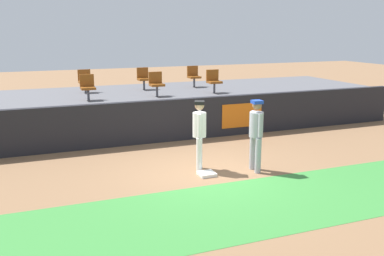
# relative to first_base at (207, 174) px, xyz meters

# --- Properties ---
(ground_plane) EXTENTS (60.00, 60.00, 0.00)m
(ground_plane) POSITION_rel_first_base_xyz_m (0.15, 0.15, -0.04)
(ground_plane) COLOR #846042
(grass_foreground_strip) EXTENTS (18.00, 2.80, 0.01)m
(grass_foreground_strip) POSITION_rel_first_base_xyz_m (0.15, -2.06, -0.04)
(grass_foreground_strip) COLOR #388438
(grass_foreground_strip) RESTS_ON ground_plane
(first_base) EXTENTS (0.40, 0.40, 0.08)m
(first_base) POSITION_rel_first_base_xyz_m (0.00, 0.00, 0.00)
(first_base) COLOR white
(first_base) RESTS_ON ground_plane
(player_fielder_home) EXTENTS (0.49, 0.51, 1.81)m
(player_fielder_home) POSITION_rel_first_base_xyz_m (-0.00, 0.47, 1.00)
(player_fielder_home) COLOR white
(player_fielder_home) RESTS_ON ground_plane
(player_runner_visitor) EXTENTS (0.37, 0.51, 1.84)m
(player_runner_visitor) POSITION_rel_first_base_xyz_m (1.30, -0.12, 1.02)
(player_runner_visitor) COLOR #9EA3AD
(player_runner_visitor) RESTS_ON ground_plane
(field_wall) EXTENTS (18.00, 0.26, 1.36)m
(field_wall) POSITION_rel_first_base_xyz_m (0.16, 3.57, 0.64)
(field_wall) COLOR black
(field_wall) RESTS_ON ground_plane
(bleacher_platform) EXTENTS (18.00, 4.80, 1.27)m
(bleacher_platform) POSITION_rel_first_base_xyz_m (0.15, 6.14, 0.59)
(bleacher_platform) COLOR #59595E
(bleacher_platform) RESTS_ON ground_plane
(seat_front_left) EXTENTS (0.46, 0.44, 0.84)m
(seat_front_left) POSITION_rel_first_base_xyz_m (-2.11, 5.01, 1.70)
(seat_front_left) COLOR #4C4C51
(seat_front_left) RESTS_ON bleacher_platform
(seat_back_left) EXTENTS (0.46, 0.44, 0.84)m
(seat_back_left) POSITION_rel_first_base_xyz_m (-1.95, 6.81, 1.70)
(seat_back_left) COLOR #4C4C51
(seat_back_left) RESTS_ON bleacher_platform
(seat_front_center) EXTENTS (0.47, 0.44, 0.84)m
(seat_front_center) POSITION_rel_first_base_xyz_m (0.25, 5.01, 1.70)
(seat_front_center) COLOR #4C4C51
(seat_front_center) RESTS_ON bleacher_platform
(seat_back_right) EXTENTS (0.46, 0.44, 0.84)m
(seat_back_right) POSITION_rel_first_base_xyz_m (2.36, 6.81, 1.70)
(seat_back_right) COLOR #4C4C51
(seat_back_right) RESTS_ON bleacher_platform
(seat_front_right) EXTENTS (0.48, 0.44, 0.84)m
(seat_front_right) POSITION_rel_first_base_xyz_m (2.43, 5.01, 1.70)
(seat_front_right) COLOR #4C4C51
(seat_front_right) RESTS_ON bleacher_platform
(seat_back_center) EXTENTS (0.44, 0.44, 0.84)m
(seat_back_center) POSITION_rel_first_base_xyz_m (0.27, 6.81, 1.70)
(seat_back_center) COLOR #4C4C51
(seat_back_center) RESTS_ON bleacher_platform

